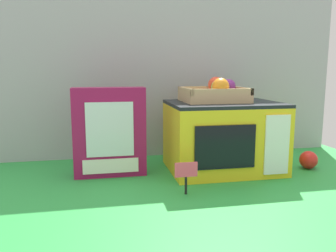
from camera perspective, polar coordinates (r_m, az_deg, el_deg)
The scene contains 7 objects.
ground_plane at distance 1.25m, azimuth 0.69°, elevation -8.04°, with size 1.70×1.70×0.00m, color green.
display_back_panel at distance 1.50m, azimuth -1.73°, elevation 8.65°, with size 1.61×0.03×0.71m, color #A0A3A8.
toy_microwave at distance 1.30m, azimuth 9.15°, elevation -1.68°, with size 0.40×0.31×0.26m.
food_groups_crate at distance 1.30m, azimuth 7.99°, elevation 5.49°, with size 0.23×0.20×0.09m.
cookie_set_box at distance 1.23m, azimuth -9.66°, elevation -1.01°, with size 0.25×0.08×0.31m.
price_sign at distance 1.05m, azimuth 2.87°, elevation -7.82°, with size 0.07×0.01×0.10m.
loose_toy_apple at distance 1.42m, azimuth 22.28°, elevation -5.21°, with size 0.07×0.07×0.07m, color red.
Camera 1 is at (-0.25, -1.17, 0.38)m, focal length 36.74 mm.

